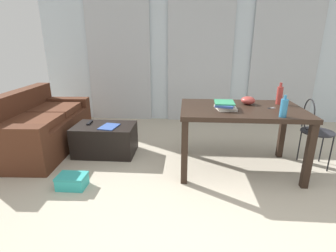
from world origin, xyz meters
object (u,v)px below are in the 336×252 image
Objects in this scene: bowl at (248,100)px; book_stack at (225,105)px; bottle_near at (284,108)px; couch at (40,127)px; wire_chair at (313,125)px; coffee_table at (105,139)px; scissors at (270,108)px; magazine at (109,127)px; tv_remote_primary at (90,123)px; craft_table at (241,116)px; bottle_far at (280,95)px; shoebox at (72,181)px.

book_stack is (-0.31, -0.26, -0.00)m from bowl.
bottle_near is at bearing -67.18° from bowl.
wire_chair is (3.61, -0.28, 0.20)m from couch.
scissors is (2.05, -0.33, 0.56)m from coffee_table.
coffee_table is at bearing 176.37° from wire_chair.
bottle_near is 0.80× the size of magazine.
bowl is at bearing 40.16° from book_stack.
bottle_near is at bearing -14.44° from couch.
bowl is 2.12m from tv_remote_primary.
couch is 10.60× the size of bowl.
book_stack is (-1.10, -0.23, 0.28)m from wire_chair.
craft_table is 14.37× the size of scissors.
wire_chair is at bearing 15.34° from scissors.
bottle_far is 2.56m from shoebox.
shoebox is at bearing -91.98° from magazine.
bottle_near is at bearing 5.78° from shoebox.
wire_chair is 2.87m from tv_remote_primary.
scissors is at bearing -40.93° from bowl.
bottle_near is at bearing -18.13° from coffee_table.
couch is at bearing 173.67° from coffee_table.
bottle_far is (3.20, -0.21, 0.55)m from couch.
book_stack is (-0.68, -0.30, -0.07)m from bottle_far.
couch is at bearing 171.85° from scissors.
couch is 3.10m from scissors.
bowl is at bearing -10.66° from tv_remote_primary.
bowl is (2.82, -0.25, 0.49)m from couch.
craft_table is at bearing -10.45° from coffee_table.
shoebox is (-1.82, -0.57, -0.60)m from craft_table.
couch is 6.81× the size of bottle_far.
wire_chair reaches higher than coffee_table.
couch is 3.19m from bottle_near.
wire_chair is (0.90, 0.15, -0.14)m from craft_table.
bottle_near is at bearing -22.81° from tv_remote_primary.
scissors is 0.32× the size of shoebox.
wire_chair is at bearing 8.13° from magazine.
magazine is at bearing 177.62° from bowl.
tv_remote_primary is at bearing 170.03° from scissors.
bottle_far reaches higher than couch.
couch is at bearing 172.76° from tv_remote_primary.
wire_chair is 5.10× the size of bowl.
bottle_far reaches higher than book_stack.
tv_remote_primary is (-0.23, 0.08, 0.21)m from coffee_table.
coffee_table is 4.38× the size of tv_remote_primary.
bottle_near is at bearing -138.05° from wire_chair.
coffee_table is at bearing 177.31° from bottle_far.
magazine is at bearing 171.33° from craft_table.
bottle_near is 0.36m from scissors.
magazine is (-1.44, 0.33, -0.39)m from book_stack.
coffee_table reaches higher than shoebox.
coffee_table is 2.70× the size of shoebox.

